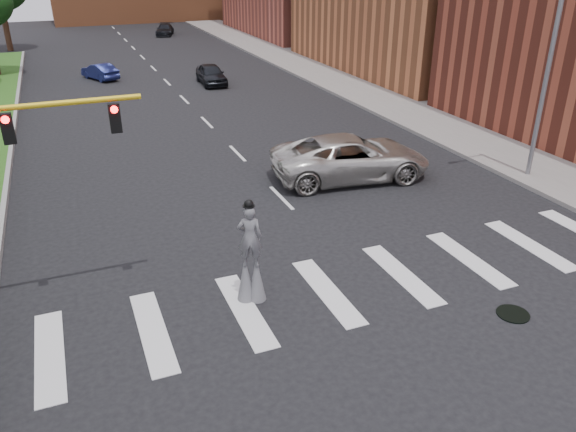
# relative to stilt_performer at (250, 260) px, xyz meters

# --- Properties ---
(ground_plane) EXTENTS (160.00, 160.00, 0.00)m
(ground_plane) POSITION_rel_stilt_performer_xyz_m (3.49, -1.47, -1.29)
(ground_plane) COLOR black
(ground_plane) RESTS_ON ground
(median_curb) EXTENTS (0.20, 60.00, 0.28)m
(median_curb) POSITION_rel_stilt_performer_xyz_m (-6.96, 18.53, -1.15)
(median_curb) COLOR gray
(median_curb) RESTS_ON ground
(sidewalk_right) EXTENTS (5.00, 90.00, 0.18)m
(sidewalk_right) POSITION_rel_stilt_performer_xyz_m (15.99, 23.53, -1.20)
(sidewalk_right) COLOR slate
(sidewalk_right) RESTS_ON ground
(manhole) EXTENTS (0.90, 0.90, 0.04)m
(manhole) POSITION_rel_stilt_performer_xyz_m (6.49, -3.47, -1.27)
(manhole) COLOR black
(manhole) RESTS_ON ground
(streetlight) EXTENTS (2.05, 0.20, 9.00)m
(streetlight) POSITION_rel_stilt_performer_xyz_m (14.40, 4.53, 3.61)
(streetlight) COLOR slate
(streetlight) RESTS_ON ground
(stilt_performer) EXTENTS (0.82, 0.65, 3.15)m
(stilt_performer) POSITION_rel_stilt_performer_xyz_m (0.00, 0.00, 0.00)
(stilt_performer) COLOR #341F14
(stilt_performer) RESTS_ON ground
(suv_crossing) EXTENTS (7.28, 4.08, 1.92)m
(suv_crossing) POSITION_rel_stilt_performer_xyz_m (7.14, 7.45, -0.33)
(suv_crossing) COLOR beige
(suv_crossing) RESTS_ON ground
(car_near) EXTENTS (1.88, 4.39, 1.48)m
(car_near) POSITION_rel_stilt_performer_xyz_m (6.49, 28.56, -0.55)
(car_near) COLOR black
(car_near) RESTS_ON ground
(car_mid) EXTENTS (2.73, 3.94, 1.23)m
(car_mid) POSITION_rel_stilt_performer_xyz_m (-1.12, 33.49, -0.67)
(car_mid) COLOR navy
(car_mid) RESTS_ON ground
(car_far) EXTENTS (3.04, 4.75, 1.28)m
(car_far) POSITION_rel_stilt_performer_xyz_m (8.40, 56.76, -0.65)
(car_far) COLOR black
(car_far) RESTS_ON ground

